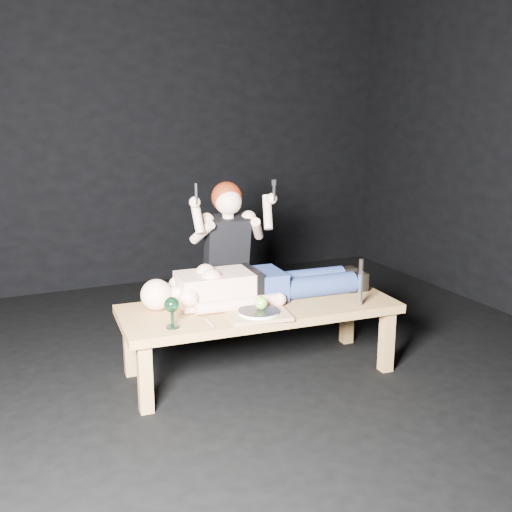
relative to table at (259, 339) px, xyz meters
name	(u,v)px	position (x,y,z in m)	size (l,w,h in m)	color
ground	(243,389)	(-0.19, -0.18, -0.23)	(5.00, 5.00, 0.00)	black
back_wall	(135,122)	(-0.19, 2.32, 1.27)	(5.00, 5.00, 0.00)	black
table	(259,339)	(0.00, 0.00, 0.00)	(1.70, 0.64, 0.45)	#B28743
lying_man	(260,280)	(0.05, 0.11, 0.35)	(1.57, 0.48, 0.24)	beige
kneeling_woman	(224,259)	(0.02, 0.63, 0.37)	(0.63, 0.71, 1.19)	black
serving_tray	(259,315)	(-0.09, -0.19, 0.24)	(0.35, 0.25, 0.02)	tan
plate	(259,312)	(-0.09, -0.19, 0.26)	(0.23, 0.23, 0.02)	white
apple	(261,303)	(-0.07, -0.18, 0.30)	(0.08, 0.08, 0.08)	#65AD34
goblet	(172,312)	(-0.60, -0.16, 0.31)	(0.09, 0.09, 0.18)	black
fork_flat	(209,323)	(-0.40, -0.18, 0.23)	(0.02, 0.18, 0.01)	#B2B2B7
knife_flat	(279,315)	(0.02, -0.22, 0.23)	(0.02, 0.18, 0.01)	#B2B2B7
spoon_flat	(270,311)	(0.01, -0.14, 0.23)	(0.02, 0.18, 0.01)	#B2B2B7
carving_knife	(361,282)	(0.56, -0.26, 0.37)	(0.04, 0.04, 0.29)	#B2B2B7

